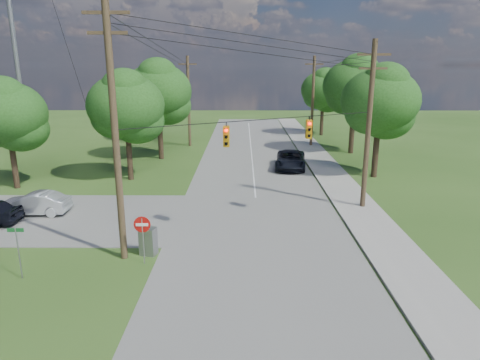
{
  "coord_description": "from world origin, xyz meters",
  "views": [
    {
      "loc": [
        1.12,
        -18.5,
        8.98
      ],
      "look_at": [
        0.94,
        5.0,
        2.66
      ],
      "focal_mm": 32.0,
      "sensor_mm": 36.0,
      "label": 1
    }
  ],
  "objects_px": {
    "pole_north_w": "(189,101)",
    "control_cabinet": "(148,241)",
    "car_main_north": "(291,160)",
    "pole_north_e": "(313,101)",
    "pole_sw": "(115,129)",
    "do_not_enter_sign": "(142,229)",
    "pole_ne": "(369,124)",
    "car_cross_silver": "(34,203)"
  },
  "relations": [
    {
      "from": "pole_north_e",
      "to": "pole_north_w",
      "type": "bearing_deg",
      "value": 180.0
    },
    {
      "from": "pole_north_e",
      "to": "pole_north_w",
      "type": "height_order",
      "value": "same"
    },
    {
      "from": "pole_north_e",
      "to": "control_cabinet",
      "type": "height_order",
      "value": "pole_north_e"
    },
    {
      "from": "control_cabinet",
      "to": "pole_north_w",
      "type": "bearing_deg",
      "value": 107.53
    },
    {
      "from": "pole_ne",
      "to": "pole_north_w",
      "type": "xyz_separation_m",
      "value": [
        -13.9,
        22.0,
        -0.34
      ]
    },
    {
      "from": "car_main_north",
      "to": "control_cabinet",
      "type": "distance_m",
      "value": 20.23
    },
    {
      "from": "pole_north_w",
      "to": "control_cabinet",
      "type": "relative_size",
      "value": 7.25
    },
    {
      "from": "pole_north_e",
      "to": "car_main_north",
      "type": "height_order",
      "value": "pole_north_e"
    },
    {
      "from": "car_cross_silver",
      "to": "do_not_enter_sign",
      "type": "bearing_deg",
      "value": 50.47
    },
    {
      "from": "pole_north_e",
      "to": "do_not_enter_sign",
      "type": "relative_size",
      "value": 4.29
    },
    {
      "from": "pole_north_e",
      "to": "car_cross_silver",
      "type": "bearing_deg",
      "value": -131.36
    },
    {
      "from": "pole_ne",
      "to": "car_cross_silver",
      "type": "bearing_deg",
      "value": -175.87
    },
    {
      "from": "pole_north_w",
      "to": "control_cabinet",
      "type": "height_order",
      "value": "pole_north_w"
    },
    {
      "from": "pole_sw",
      "to": "pole_ne",
      "type": "bearing_deg",
      "value": 29.38
    },
    {
      "from": "pole_north_w",
      "to": "do_not_enter_sign",
      "type": "relative_size",
      "value": 4.29
    },
    {
      "from": "car_cross_silver",
      "to": "control_cabinet",
      "type": "height_order",
      "value": "car_cross_silver"
    },
    {
      "from": "pole_north_w",
      "to": "car_cross_silver",
      "type": "xyz_separation_m",
      "value": [
        -6.78,
        -23.49,
        -4.4
      ]
    },
    {
      "from": "pole_ne",
      "to": "do_not_enter_sign",
      "type": "distance_m",
      "value": 15.34
    },
    {
      "from": "pole_ne",
      "to": "control_cabinet",
      "type": "height_order",
      "value": "pole_ne"
    },
    {
      "from": "pole_north_e",
      "to": "car_cross_silver",
      "type": "xyz_separation_m",
      "value": [
        -20.68,
        -23.49,
        -4.4
      ]
    },
    {
      "from": "car_cross_silver",
      "to": "pole_ne",
      "type": "bearing_deg",
      "value": 93.63
    },
    {
      "from": "pole_ne",
      "to": "car_cross_silver",
      "type": "xyz_separation_m",
      "value": [
        -20.68,
        -1.49,
        -4.74
      ]
    },
    {
      "from": "car_main_north",
      "to": "do_not_enter_sign",
      "type": "relative_size",
      "value": 2.39
    },
    {
      "from": "pole_north_w",
      "to": "do_not_enter_sign",
      "type": "distance_m",
      "value": 30.44
    },
    {
      "from": "pole_north_w",
      "to": "car_main_north",
      "type": "bearing_deg",
      "value": -46.8
    },
    {
      "from": "car_main_north",
      "to": "control_cabinet",
      "type": "bearing_deg",
      "value": -109.1
    },
    {
      "from": "pole_sw",
      "to": "do_not_enter_sign",
      "type": "distance_m",
      "value": 4.7
    },
    {
      "from": "control_cabinet",
      "to": "do_not_enter_sign",
      "type": "relative_size",
      "value": 0.59
    },
    {
      "from": "car_main_north",
      "to": "do_not_enter_sign",
      "type": "distance_m",
      "value": 21.13
    },
    {
      "from": "car_main_north",
      "to": "do_not_enter_sign",
      "type": "xyz_separation_m",
      "value": [
        -8.87,
        -19.16,
        0.9
      ]
    },
    {
      "from": "pole_north_w",
      "to": "car_main_north",
      "type": "height_order",
      "value": "pole_north_w"
    },
    {
      "from": "pole_sw",
      "to": "do_not_enter_sign",
      "type": "relative_size",
      "value": 5.15
    },
    {
      "from": "do_not_enter_sign",
      "to": "pole_sw",
      "type": "bearing_deg",
      "value": 150.44
    },
    {
      "from": "control_cabinet",
      "to": "pole_north_e",
      "type": "bearing_deg",
      "value": 81.6
    },
    {
      "from": "pole_sw",
      "to": "pole_north_w",
      "type": "distance_m",
      "value": 29.62
    },
    {
      "from": "pole_sw",
      "to": "control_cabinet",
      "type": "relative_size",
      "value": 8.7
    },
    {
      "from": "pole_north_e",
      "to": "do_not_enter_sign",
      "type": "distance_m",
      "value": 32.83
    },
    {
      "from": "pole_north_e",
      "to": "do_not_enter_sign",
      "type": "xyz_separation_m",
      "value": [
        -12.4,
        -30.21,
        -3.43
      ]
    },
    {
      "from": "car_cross_silver",
      "to": "car_main_north",
      "type": "bearing_deg",
      "value": 125.46
    },
    {
      "from": "pole_sw",
      "to": "car_main_north",
      "type": "height_order",
      "value": "pole_sw"
    },
    {
      "from": "pole_sw",
      "to": "control_cabinet",
      "type": "height_order",
      "value": "pole_sw"
    },
    {
      "from": "car_main_north",
      "to": "pole_north_e",
      "type": "bearing_deg",
      "value": 79.21
    }
  ]
}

